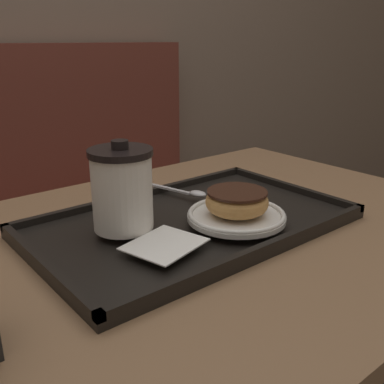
% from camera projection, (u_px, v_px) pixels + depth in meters
% --- Properties ---
extents(booth_bench, '(1.41, 0.44, 1.00)m').
position_uv_depth(booth_bench, '(36.00, 256.00, 1.52)').
color(booth_bench, brown).
rests_on(booth_bench, ground_plane).
extents(cafe_table, '(1.09, 0.73, 0.71)m').
position_uv_depth(cafe_table, '(191.00, 309.00, 0.79)').
color(cafe_table, '#846042').
rests_on(cafe_table, ground_plane).
extents(serving_tray, '(0.53, 0.33, 0.02)m').
position_uv_depth(serving_tray, '(192.00, 223.00, 0.77)').
color(serving_tray, black).
rests_on(serving_tray, cafe_table).
extents(napkin_paper, '(0.12, 0.11, 0.00)m').
position_uv_depth(napkin_paper, '(165.00, 244.00, 0.65)').
color(napkin_paper, white).
rests_on(napkin_paper, serving_tray).
extents(coffee_cup_front, '(0.10, 0.10, 0.14)m').
position_uv_depth(coffee_cup_front, '(122.00, 189.00, 0.69)').
color(coffee_cup_front, white).
rests_on(coffee_cup_front, serving_tray).
extents(plate_with_chocolate_donut, '(0.16, 0.16, 0.01)m').
position_uv_depth(plate_with_chocolate_donut, '(236.00, 215.00, 0.74)').
color(plate_with_chocolate_donut, white).
rests_on(plate_with_chocolate_donut, serving_tray).
extents(donut_chocolate_glazed, '(0.10, 0.10, 0.04)m').
position_uv_depth(donut_chocolate_glazed, '(237.00, 201.00, 0.73)').
color(donut_chocolate_glazed, tan).
rests_on(donut_chocolate_glazed, plate_with_chocolate_donut).
extents(spoon, '(0.05, 0.13, 0.01)m').
position_uv_depth(spoon, '(191.00, 192.00, 0.86)').
color(spoon, silver).
rests_on(spoon, serving_tray).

